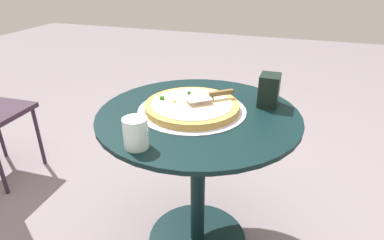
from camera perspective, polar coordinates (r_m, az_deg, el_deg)
name	(u,v)px	position (r m, az deg, el deg)	size (l,w,h in m)	color
ground_plane	(197,239)	(1.75, 0.93, -20.18)	(10.00, 10.00, 0.00)	slate
patio_table	(198,156)	(1.43, 1.07, -6.28)	(0.83, 0.83, 0.71)	black
pizza_on_tray	(192,107)	(1.35, -0.02, 2.35)	(0.45, 0.45, 0.05)	silver
pizza_server	(211,95)	(1.35, 3.27, 4.36)	(0.19, 0.17, 0.02)	silver
drinking_cup	(136,133)	(1.08, -9.85, -2.26)	(0.08, 0.08, 0.11)	silver
napkin_dispenser	(269,90)	(1.42, 13.37, 5.14)	(0.10, 0.08, 0.13)	black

